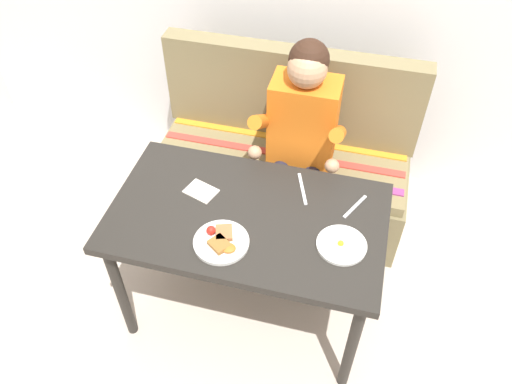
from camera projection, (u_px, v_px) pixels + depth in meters
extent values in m
plane|color=beige|center=(249.00, 305.00, 2.72)|extent=(8.00, 8.00, 0.00)
cube|color=black|center=(247.00, 217.00, 2.22)|extent=(1.20, 0.70, 0.04)
cylinder|color=black|center=(121.00, 292.00, 2.38)|extent=(0.05, 0.05, 0.69)
cylinder|color=black|center=(352.00, 346.00, 2.19)|extent=(0.05, 0.05, 0.69)
cylinder|color=black|center=(167.00, 204.00, 2.77)|extent=(0.05, 0.05, 0.69)
cylinder|color=black|center=(366.00, 244.00, 2.58)|extent=(0.05, 0.05, 0.69)
cube|color=olive|center=(280.00, 187.00, 3.07)|extent=(1.44, 0.56, 0.40)
cube|color=olive|center=(281.00, 158.00, 2.90)|extent=(1.40, 0.52, 0.06)
cube|color=olive|center=(292.00, 93.00, 2.84)|extent=(1.44, 0.12, 0.54)
cube|color=#93387A|center=(276.00, 170.00, 2.78)|extent=(1.38, 0.05, 0.01)
cube|color=#C63D33|center=(281.00, 154.00, 2.88)|extent=(1.38, 0.05, 0.01)
cube|color=orange|center=(287.00, 139.00, 2.97)|extent=(1.38, 0.05, 0.01)
cube|color=orange|center=(303.00, 122.00, 2.60)|extent=(0.34, 0.22, 0.48)
sphere|color=tan|center=(307.00, 69.00, 2.36)|extent=(0.19, 0.19, 0.19)
sphere|color=#331E14|center=(309.00, 60.00, 2.36)|extent=(0.19, 0.19, 0.19)
cylinder|color=orange|center=(261.00, 122.00, 2.49)|extent=(0.07, 0.29, 0.23)
cylinder|color=orange|center=(338.00, 134.00, 2.43)|extent=(0.07, 0.29, 0.23)
sphere|color=tan|center=(255.00, 153.00, 2.48)|extent=(0.07, 0.07, 0.07)
sphere|color=tan|center=(332.00, 166.00, 2.42)|extent=(0.07, 0.07, 0.07)
cylinder|color=#232333|center=(278.00, 175.00, 2.68)|extent=(0.09, 0.34, 0.09)
cylinder|color=#232333|center=(270.00, 231.00, 2.75)|extent=(0.08, 0.08, 0.52)
cube|color=black|center=(267.00, 265.00, 2.88)|extent=(0.09, 0.20, 0.05)
cylinder|color=#232333|center=(310.00, 181.00, 2.65)|extent=(0.09, 0.34, 0.09)
cylinder|color=#232333|center=(301.00, 237.00, 2.72)|extent=(0.08, 0.08, 0.52)
cube|color=black|center=(296.00, 272.00, 2.85)|extent=(0.09, 0.20, 0.05)
cylinder|color=white|center=(221.00, 242.00, 2.08)|extent=(0.23, 0.23, 0.02)
cube|color=#915D29|center=(219.00, 244.00, 2.05)|extent=(0.10, 0.10, 0.02)
cube|color=#A06239|center=(224.00, 233.00, 2.09)|extent=(0.09, 0.10, 0.02)
sphere|color=red|center=(211.00, 230.00, 2.09)|extent=(0.04, 0.04, 0.04)
ellipsoid|color=#CC6623|center=(228.00, 248.00, 2.04)|extent=(0.06, 0.05, 0.02)
cylinder|color=white|center=(342.00, 245.00, 2.07)|extent=(0.21, 0.21, 0.01)
ellipsoid|color=white|center=(342.00, 243.00, 2.07)|extent=(0.09, 0.08, 0.01)
sphere|color=yellow|center=(341.00, 243.00, 2.05)|extent=(0.03, 0.03, 0.03)
cube|color=silver|center=(201.00, 191.00, 2.29)|extent=(0.16, 0.14, 0.01)
cube|color=silver|center=(355.00, 206.00, 2.23)|extent=(0.09, 0.16, 0.00)
cube|color=silver|center=(302.00, 189.00, 2.31)|extent=(0.08, 0.19, 0.00)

